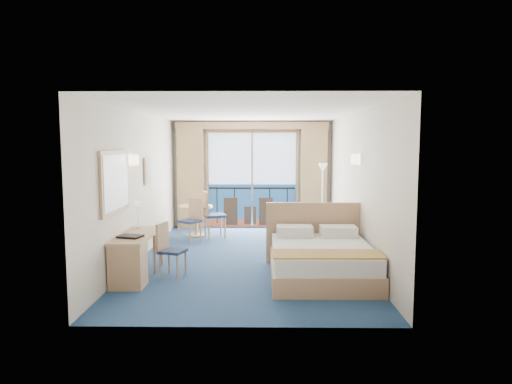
% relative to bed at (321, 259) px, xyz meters
% --- Properties ---
extents(floor, '(6.50, 6.50, 0.00)m').
position_rel_bed_xyz_m(floor, '(-1.19, 1.24, -0.30)').
color(floor, navy).
rests_on(floor, ground).
extents(room_walls, '(4.04, 6.54, 2.72)m').
position_rel_bed_xyz_m(room_walls, '(-1.19, 1.24, 1.47)').
color(room_walls, beige).
rests_on(room_walls, ground).
extents(balcony_door, '(2.36, 0.03, 2.52)m').
position_rel_bed_xyz_m(balcony_door, '(-1.20, 4.46, 0.84)').
color(balcony_door, navy).
rests_on(balcony_door, room_walls).
extents(curtain_left, '(0.65, 0.22, 2.55)m').
position_rel_bed_xyz_m(curtain_left, '(-2.74, 4.31, 0.97)').
color(curtain_left, tan).
rests_on(curtain_left, room_walls).
extents(curtain_right, '(0.65, 0.22, 2.55)m').
position_rel_bed_xyz_m(curtain_right, '(0.36, 4.31, 0.97)').
color(curtain_right, tan).
rests_on(curtain_right, room_walls).
extents(pelmet, '(3.80, 0.25, 0.18)m').
position_rel_bed_xyz_m(pelmet, '(-1.19, 4.34, 2.28)').
color(pelmet, tan).
rests_on(pelmet, room_walls).
extents(mirror, '(0.05, 1.25, 0.95)m').
position_rel_bed_xyz_m(mirror, '(-3.16, -0.26, 1.25)').
color(mirror, tan).
rests_on(mirror, room_walls).
extents(wall_print, '(0.04, 0.42, 0.52)m').
position_rel_bed_xyz_m(wall_print, '(-3.16, 1.69, 1.30)').
color(wall_print, tan).
rests_on(wall_print, room_walls).
extents(sconce_left, '(0.18, 0.18, 0.18)m').
position_rel_bed_xyz_m(sconce_left, '(-3.13, 0.64, 1.55)').
color(sconce_left, beige).
rests_on(sconce_left, room_walls).
extents(sconce_right, '(0.18, 0.18, 0.18)m').
position_rel_bed_xyz_m(sconce_right, '(0.75, 1.09, 1.55)').
color(sconce_right, beige).
rests_on(sconce_right, room_walls).
extents(bed, '(1.72, 2.05, 1.08)m').
position_rel_bed_xyz_m(bed, '(0.00, 0.00, 0.00)').
color(bed, tan).
rests_on(bed, ground).
extents(nightstand, '(0.45, 0.43, 0.59)m').
position_rel_bed_xyz_m(nightstand, '(0.56, 1.53, -0.01)').
color(nightstand, tan).
rests_on(nightstand, ground).
extents(phone, '(0.17, 0.14, 0.08)m').
position_rel_bed_xyz_m(phone, '(0.58, 1.50, 0.32)').
color(phone, white).
rests_on(phone, nightstand).
extents(armchair, '(1.09, 1.10, 0.76)m').
position_rel_bed_xyz_m(armchair, '(0.38, 2.77, 0.08)').
color(armchair, '#434651').
rests_on(armchair, ground).
extents(floor_lamp, '(0.23, 0.23, 1.67)m').
position_rel_bed_xyz_m(floor_lamp, '(0.48, 3.54, 0.96)').
color(floor_lamp, silver).
rests_on(floor_lamp, ground).
extents(desk, '(0.51, 1.49, 0.70)m').
position_rel_bed_xyz_m(desk, '(-2.92, -0.41, 0.08)').
color(desk, tan).
rests_on(desk, ground).
extents(desk_chair, '(0.47, 0.46, 0.87)m').
position_rel_bed_xyz_m(desk_chair, '(-2.44, 0.04, 0.18)').
color(desk_chair, '#1E2A48').
rests_on(desk_chair, ground).
extents(folder, '(0.40, 0.34, 0.03)m').
position_rel_bed_xyz_m(folder, '(-2.95, -0.29, 0.41)').
color(folder, black).
rests_on(folder, desk).
extents(desk_lamp, '(0.12, 0.12, 0.43)m').
position_rel_bed_xyz_m(desk_lamp, '(-3.04, 0.48, 0.72)').
color(desk_lamp, silver).
rests_on(desk_lamp, desk).
extents(round_table, '(0.78, 0.78, 0.70)m').
position_rel_bed_xyz_m(round_table, '(-2.47, 3.28, 0.23)').
color(round_table, tan).
rests_on(round_table, ground).
extents(table_chair_a, '(0.60, 0.59, 1.07)m').
position_rel_bed_xyz_m(table_chair_a, '(-2.09, 3.06, 0.30)').
color(table_chair_a, '#1E2A48').
rests_on(table_chair_a, ground).
extents(table_chair_b, '(0.57, 0.57, 0.94)m').
position_rel_bed_xyz_m(table_chair_b, '(-2.46, 2.72, 0.23)').
color(table_chair_b, '#1E2A48').
rests_on(table_chair_b, ground).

